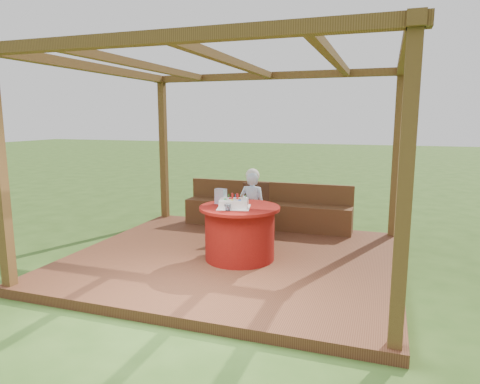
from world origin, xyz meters
name	(u,v)px	position (x,y,z in m)	size (l,w,h in m)	color
ground	(234,264)	(0.00, 0.00, 0.00)	(60.00, 60.00, 0.00)	#30531B
deck	(234,260)	(0.00, 0.00, 0.06)	(4.50, 4.00, 0.12)	brown
pergola	(234,91)	(0.00, 0.00, 2.41)	(4.50, 4.00, 2.72)	brown
bench	(266,213)	(0.00, 1.72, 0.38)	(3.00, 0.42, 0.80)	brown
table	(240,232)	(0.12, -0.10, 0.50)	(1.11, 1.11, 0.74)	maroon
chair	(256,207)	(0.01, 1.06, 0.61)	(0.56, 0.56, 0.89)	#3C2113
elderly_woman	(252,206)	(0.06, 0.66, 0.72)	(0.43, 0.29, 1.18)	#ABD6FF
birthday_cake	(234,203)	(0.06, -0.20, 0.92)	(0.52, 0.52, 0.19)	white
gift_bag	(221,196)	(-0.19, -0.02, 0.97)	(0.15, 0.10, 0.22)	#D086B9
drinking_glass	(228,208)	(0.06, -0.42, 0.91)	(0.09, 0.09, 0.09)	white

